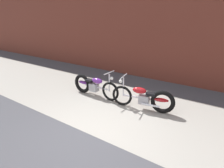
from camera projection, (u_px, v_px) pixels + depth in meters
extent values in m
plane|color=#47474C|center=(91.00, 135.00, 4.58)|extent=(80.00, 80.00, 0.00)
cube|color=#9E998E|center=(126.00, 108.00, 5.94)|extent=(36.00, 3.50, 0.01)
cube|color=brown|center=(170.00, 11.00, 7.59)|extent=(36.00, 0.50, 5.97)
torus|color=black|center=(110.00, 91.00, 6.34)|extent=(0.68, 0.08, 0.68)
torus|color=black|center=(82.00, 84.00, 7.01)|extent=(0.73, 0.13, 0.73)
cylinder|color=silver|center=(96.00, 87.00, 6.67)|extent=(1.24, 0.06, 0.06)
cube|color=#99999E|center=(94.00, 87.00, 6.72)|extent=(0.32, 0.22, 0.28)
ellipsoid|color=#6B2D93|center=(97.00, 81.00, 6.54)|extent=(0.44, 0.19, 0.20)
ellipsoid|color=#6B2D93|center=(83.00, 82.00, 6.97)|extent=(0.44, 0.18, 0.10)
cube|color=black|center=(90.00, 80.00, 6.75)|extent=(0.28, 0.20, 0.08)
cylinder|color=silver|center=(109.00, 83.00, 6.25)|extent=(0.04, 0.04, 0.62)
cylinder|color=silver|center=(109.00, 73.00, 6.13)|extent=(0.03, 0.58, 0.03)
sphere|color=white|center=(112.00, 78.00, 6.14)|extent=(0.11, 0.11, 0.11)
cylinder|color=silver|center=(92.00, 87.00, 6.99)|extent=(0.55, 0.06, 0.06)
torus|color=black|center=(122.00, 96.00, 6.00)|extent=(0.68, 0.20, 0.68)
torus|color=black|center=(163.00, 102.00, 5.50)|extent=(0.74, 0.26, 0.73)
cylinder|color=silver|center=(142.00, 98.00, 5.74)|extent=(1.22, 0.28, 0.06)
cube|color=#99999E|center=(144.00, 99.00, 5.73)|extent=(0.35, 0.27, 0.28)
ellipsoid|color=red|center=(139.00, 90.00, 5.69)|extent=(0.47, 0.27, 0.20)
ellipsoid|color=red|center=(161.00, 100.00, 5.50)|extent=(0.47, 0.26, 0.10)
cube|color=black|center=(151.00, 94.00, 5.58)|extent=(0.31, 0.25, 0.08)
cylinder|color=silver|center=(123.00, 87.00, 5.88)|extent=(0.05, 0.05, 0.62)
cylinder|color=silver|center=(124.00, 76.00, 5.76)|extent=(0.14, 0.58, 0.03)
sphere|color=white|center=(121.00, 81.00, 5.86)|extent=(0.11, 0.11, 0.11)
cylinder|color=silver|center=(150.00, 105.00, 5.54)|extent=(0.55, 0.16, 0.06)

